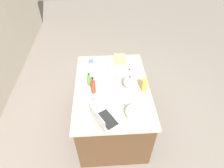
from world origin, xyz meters
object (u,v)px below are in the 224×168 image
(laptop, at_px, (104,120))
(cutting_board, at_px, (120,59))
(kitchen_timer, at_px, (130,71))
(candy_bag, at_px, (144,85))
(butter_stick_left, at_px, (121,57))
(bottle_olive, at_px, (89,80))
(ramekin_medium, at_px, (107,62))
(ramekin_small, at_px, (91,61))
(bottle_soy, at_px, (93,86))
(butter_stick_right, at_px, (119,58))
(mixing_bowl_large, at_px, (135,114))
(kettle, at_px, (129,82))

(laptop, distance_m, cutting_board, 1.28)
(laptop, relative_size, cutting_board, 1.29)
(kitchen_timer, height_order, candy_bag, candy_bag)
(butter_stick_left, relative_size, kitchen_timer, 1.43)
(bottle_olive, xyz_separation_m, kitchen_timer, (0.23, -0.60, -0.05))
(laptop, bearing_deg, ramekin_medium, -4.23)
(laptop, distance_m, ramekin_small, 1.21)
(bottle_soy, height_order, butter_stick_right, bottle_soy)
(butter_stick_left, height_order, candy_bag, candy_bag)
(laptop, relative_size, ramekin_small, 4.97)
(ramekin_small, bearing_deg, ramekin_medium, -97.73)
(butter_stick_left, bearing_deg, bottle_soy, 149.19)
(laptop, bearing_deg, bottle_soy, 13.61)
(mixing_bowl_large, xyz_separation_m, ramekin_medium, (1.11, 0.30, -0.04))
(bottle_olive, bearing_deg, kitchen_timer, -69.13)
(mixing_bowl_large, relative_size, ramekin_small, 3.12)
(kettle, bearing_deg, butter_stick_right, 8.23)
(butter_stick_right, distance_m, candy_bag, 0.78)
(cutting_board, height_order, kitchen_timer, kitchen_timer)
(butter_stick_left, distance_m, ramekin_medium, 0.26)
(candy_bag, bearing_deg, ramekin_small, 47.36)
(mixing_bowl_large, distance_m, cutting_board, 1.19)
(bottle_olive, xyz_separation_m, butter_stick_right, (0.59, -0.47, -0.05))
(cutting_board, relative_size, butter_stick_left, 2.68)
(ramekin_small, bearing_deg, bottle_soy, -176.27)
(bottle_soy, bearing_deg, butter_stick_left, -30.81)
(cutting_board, xyz_separation_m, butter_stick_left, (0.02, -0.02, 0.03))
(bottle_olive, bearing_deg, ramekin_medium, -27.80)
(butter_stick_right, relative_size, kitchen_timer, 1.43)
(laptop, height_order, kitchen_timer, laptop)
(mixing_bowl_large, bearing_deg, ramekin_medium, 15.00)
(mixing_bowl_large, xyz_separation_m, kitchen_timer, (0.83, -0.04, -0.02))
(mixing_bowl_large, bearing_deg, butter_stick_left, 2.53)
(mixing_bowl_large, relative_size, kitchen_timer, 3.10)
(butter_stick_right, bearing_deg, bottle_olive, 141.69)
(ramekin_small, relative_size, ramekin_medium, 1.07)
(kettle, relative_size, kitchen_timer, 2.77)
(kitchen_timer, bearing_deg, ramekin_medium, 50.20)
(cutting_board, bearing_deg, laptop, 166.15)
(ramekin_small, xyz_separation_m, kitchen_timer, (-0.31, -0.59, 0.02))
(kettle, relative_size, candy_bag, 1.25)
(kettle, relative_size, butter_stick_right, 1.94)
(cutting_board, bearing_deg, kitchen_timer, -162.33)
(bottle_olive, relative_size, cutting_board, 0.71)
(kettle, bearing_deg, ramekin_small, 42.11)
(mixing_bowl_large, height_order, butter_stick_left, mixing_bowl_large)
(mixing_bowl_large, xyz_separation_m, butter_stick_left, (1.21, 0.05, -0.02))
(cutting_board, height_order, butter_stick_right, butter_stick_right)
(kettle, xyz_separation_m, butter_stick_left, (0.67, 0.05, -0.04))
(ramekin_medium, bearing_deg, kettle, -152.86)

